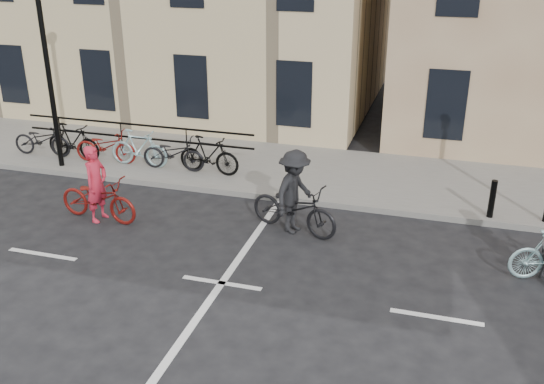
# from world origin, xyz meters

# --- Properties ---
(ground) EXTENTS (120.00, 120.00, 0.00)m
(ground) POSITION_xyz_m (0.00, 0.00, 0.00)
(ground) COLOR black
(ground) RESTS_ON ground
(sidewalk) EXTENTS (46.00, 4.00, 0.15)m
(sidewalk) POSITION_xyz_m (-4.00, 6.00, 0.07)
(sidewalk) COLOR slate
(sidewalk) RESTS_ON ground
(lamp_post) EXTENTS (0.36, 0.36, 5.28)m
(lamp_post) POSITION_xyz_m (-6.50, 4.40, 3.49)
(lamp_post) COLOR black
(lamp_post) RESTS_ON sidewalk
(bollard_east) EXTENTS (0.14, 0.14, 0.90)m
(bollard_east) POSITION_xyz_m (5.00, 4.25, 0.60)
(bollard_east) COLOR black
(bollard_east) RESTS_ON sidewalk
(parked_bikes) EXTENTS (7.25, 1.23, 1.05)m
(parked_bikes) POSITION_xyz_m (-4.92, 5.04, 0.65)
(parked_bikes) COLOR black
(parked_bikes) RESTS_ON sidewalk
(cyclist_pink) EXTENTS (2.09, 0.91, 1.81)m
(cyclist_pink) POSITION_xyz_m (-3.74, 1.85, 0.63)
(cyclist_pink) COLOR maroon
(cyclist_pink) RESTS_ON ground
(cyclist_dark) EXTENTS (2.27, 1.39, 1.91)m
(cyclist_dark) POSITION_xyz_m (0.76, 2.56, 0.75)
(cyclist_dark) COLOR black
(cyclist_dark) RESTS_ON ground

